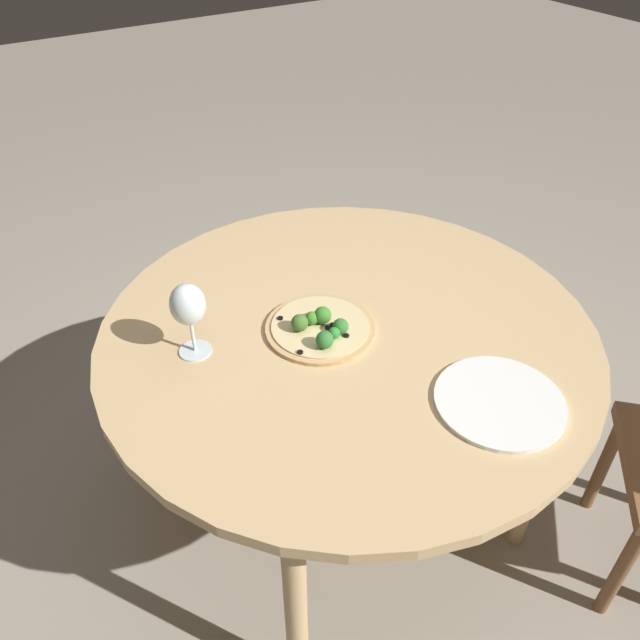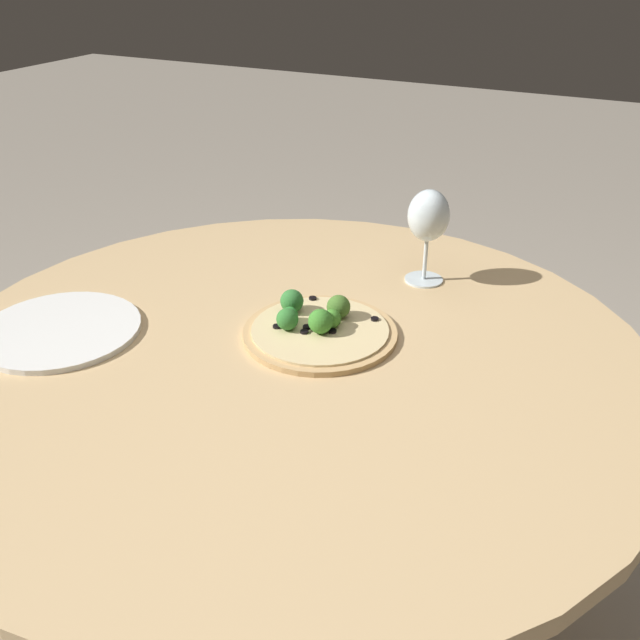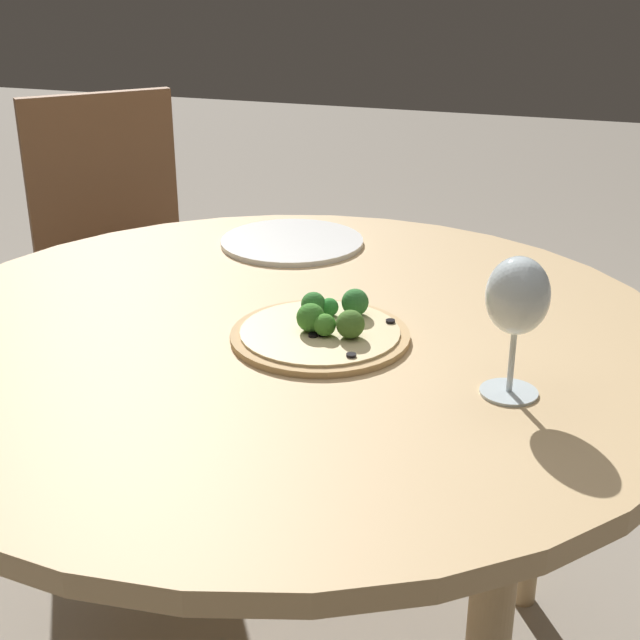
% 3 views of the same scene
% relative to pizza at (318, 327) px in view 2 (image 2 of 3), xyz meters
% --- Properties ---
extents(ground_plane, '(12.00, 12.00, 0.00)m').
position_rel_pizza_xyz_m(ground_plane, '(0.07, -0.02, -0.73)').
color(ground_plane, gray).
extents(dining_table, '(1.20, 1.20, 0.72)m').
position_rel_pizza_xyz_m(dining_table, '(0.07, -0.02, -0.08)').
color(dining_table, tan).
rests_on(dining_table, ground_plane).
extents(pizza, '(0.26, 0.26, 0.06)m').
position_rel_pizza_xyz_m(pizza, '(0.00, 0.00, 0.00)').
color(pizza, tan).
rests_on(pizza, dining_table).
extents(wine_glass, '(0.08, 0.08, 0.19)m').
position_rel_pizza_xyz_m(wine_glass, '(-0.28, 0.09, 0.12)').
color(wine_glass, silver).
rests_on(wine_glass, dining_table).
extents(plate_near, '(0.27, 0.27, 0.01)m').
position_rel_pizza_xyz_m(plate_near, '(0.19, -0.40, -0.01)').
color(plate_near, white).
rests_on(plate_near, dining_table).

